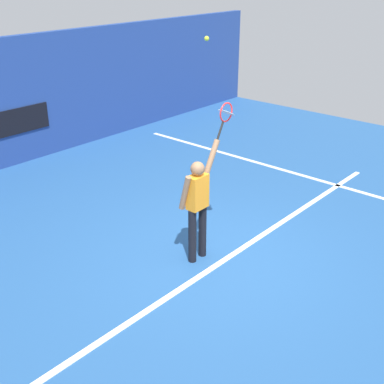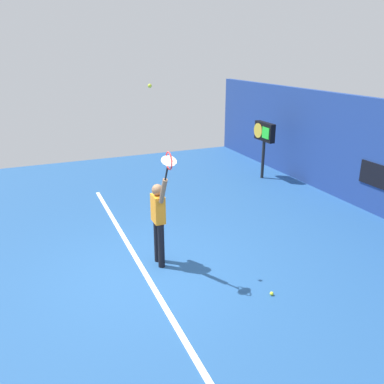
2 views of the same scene
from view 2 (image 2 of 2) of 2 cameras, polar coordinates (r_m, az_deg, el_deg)
The scene contains 7 objects.
ground_plane at distance 7.85m, azimuth -6.04°, elevation -11.48°, with size 18.00×18.00×0.00m, color #23518C.
court_baseline at distance 7.82m, azimuth -6.81°, elevation -11.59°, with size 10.00×0.10×0.01m, color white.
tennis_player at distance 7.67m, azimuth -4.85°, elevation -3.72°, with size 0.76×0.31×1.94m.
tennis_racket at distance 6.66m, azimuth -3.41°, elevation 4.30°, with size 0.44×0.27×0.61m.
tennis_ball at distance 6.98m, azimuth -6.12°, elevation 15.01°, with size 0.07×0.07×0.07m, color #CCE033.
scoreboard_clock at distance 13.21m, azimuth 10.41°, elevation 8.17°, with size 0.96×0.20×1.88m.
spare_ball at distance 7.29m, azimuth 11.45°, elevation -14.20°, with size 0.07×0.07×0.07m, color #CCE033.
Camera 2 is at (6.46, -1.87, 4.05)m, focal length 36.89 mm.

